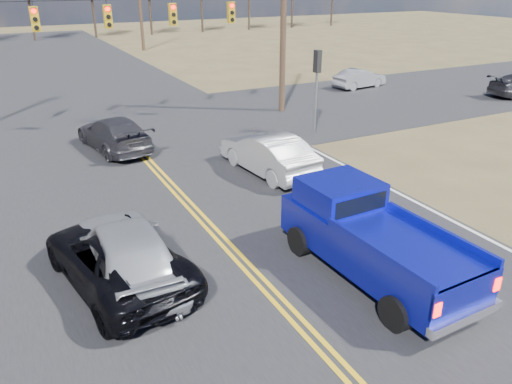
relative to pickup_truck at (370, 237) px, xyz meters
name	(u,v)px	position (x,y,z in m)	size (l,w,h in m)	color
ground	(346,374)	(-2.61, -2.64, -1.01)	(160.00, 160.00, 0.00)	brown
road_main	(174,190)	(-2.61, 7.36, -1.01)	(14.00, 120.00, 0.02)	#28282B
road_cross	(121,132)	(-2.61, 15.36, -1.01)	(120.00, 12.00, 0.02)	#28282B
signal_gantry	(121,22)	(-2.11, 15.15, 4.05)	(19.60, 4.83, 10.00)	#473323
utility_poles	(113,20)	(-2.61, 14.36, 4.22)	(19.60, 58.32, 10.00)	#473323
pickup_truck	(370,237)	(0.00, 0.00, 0.00)	(2.39, 5.63, 2.09)	black
silver_suv	(127,250)	(-5.44, 2.47, -0.19)	(1.95, 4.85, 1.65)	#ABADB3
black_suv	(117,257)	(-5.68, 2.48, -0.31)	(2.34, 5.08, 1.41)	black
white_car_queue	(268,153)	(1.15, 7.36, -0.25)	(1.62, 4.65, 1.53)	silver
dgrey_car_queue	(114,134)	(-3.41, 12.86, -0.31)	(1.98, 4.86, 1.41)	#38373C
cross_car_east_near	(360,78)	(14.20, 18.43, -0.38)	(3.84, 1.34, 1.26)	#979A9E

